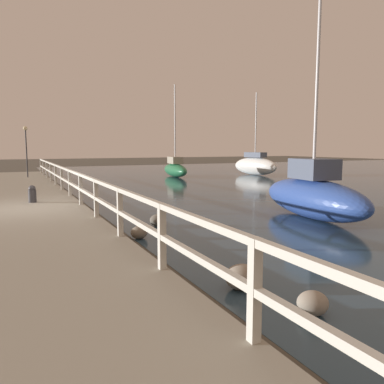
{
  "coord_description": "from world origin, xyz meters",
  "views": [
    {
      "loc": [
        -0.33,
        -11.96,
        2.09
      ],
      "look_at": [
        4.54,
        -1.96,
        0.75
      ],
      "focal_mm": 35.0,
      "sensor_mm": 36.0,
      "label": 1
    }
  ],
  "objects_px": {
    "sailboat_blue": "(313,195)",
    "sailboat_green": "(175,169)",
    "mooring_bollard": "(32,194)",
    "dock_lamp": "(26,140)",
    "sailboat_white": "(255,165)"
  },
  "relations": [
    {
      "from": "dock_lamp",
      "to": "sailboat_green",
      "type": "distance_m",
      "value": 9.79
    },
    {
      "from": "sailboat_white",
      "to": "sailboat_green",
      "type": "bearing_deg",
      "value": 160.49
    },
    {
      "from": "sailboat_white",
      "to": "sailboat_green",
      "type": "relative_size",
      "value": 0.95
    },
    {
      "from": "dock_lamp",
      "to": "sailboat_blue",
      "type": "distance_m",
      "value": 17.74
    },
    {
      "from": "dock_lamp",
      "to": "sailboat_blue",
      "type": "relative_size",
      "value": 0.47
    },
    {
      "from": "mooring_bollard",
      "to": "sailboat_green",
      "type": "distance_m",
      "value": 14.95
    },
    {
      "from": "dock_lamp",
      "to": "sailboat_white",
      "type": "relative_size",
      "value": 0.5
    },
    {
      "from": "sailboat_blue",
      "to": "sailboat_green",
      "type": "bearing_deg",
      "value": 89.67
    },
    {
      "from": "mooring_bollard",
      "to": "sailboat_white",
      "type": "xyz_separation_m",
      "value": [
        15.99,
        10.07,
        0.18
      ]
    },
    {
      "from": "sailboat_blue",
      "to": "sailboat_green",
      "type": "height_order",
      "value": "sailboat_blue"
    },
    {
      "from": "mooring_bollard",
      "to": "dock_lamp",
      "type": "height_order",
      "value": "dock_lamp"
    },
    {
      "from": "dock_lamp",
      "to": "sailboat_white",
      "type": "bearing_deg",
      "value": -4.4
    },
    {
      "from": "mooring_bollard",
      "to": "sailboat_white",
      "type": "height_order",
      "value": "sailboat_white"
    },
    {
      "from": "sailboat_blue",
      "to": "sailboat_green",
      "type": "xyz_separation_m",
      "value": [
        2.55,
        16.09,
        -0.1
      ]
    },
    {
      "from": "mooring_bollard",
      "to": "sailboat_white",
      "type": "relative_size",
      "value": 0.09
    }
  ]
}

